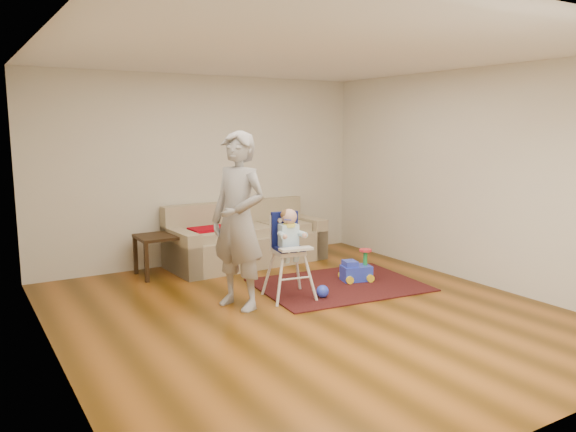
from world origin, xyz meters
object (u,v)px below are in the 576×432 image
sofa (247,234)px  toy_ball (323,291)px  adult (238,221)px  high_chair (289,255)px  ride_on_toy (356,265)px  side_table (159,255)px

sofa → toy_ball: size_ratio=15.75×
sofa → adult: bearing=-122.5°
sofa → high_chair: (-0.35, -1.74, 0.07)m
ride_on_toy → sofa: bearing=129.6°
side_table → adult: adult is taller
sofa → toy_ball: sofa is taller
side_table → toy_ball: 2.37m
sofa → toy_ball: (-0.03, -1.97, -0.35)m
ride_on_toy → high_chair: 1.14m
ride_on_toy → adult: 1.90m
sofa → toy_ball: 2.01m
side_table → toy_ball: size_ratio=3.74×
sofa → adult: size_ratio=1.19×
adult → ride_on_toy: bearing=72.4°
toy_ball → high_chair: size_ratio=0.14×
sofa → high_chair: high_chair is taller
high_chair → adult: size_ratio=0.55×
side_table → toy_ball: (1.28, -1.98, -0.19)m
toy_ball → adult: adult is taller
side_table → high_chair: 2.02m
high_chair → adult: adult is taller
sofa → ride_on_toy: sofa is taller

